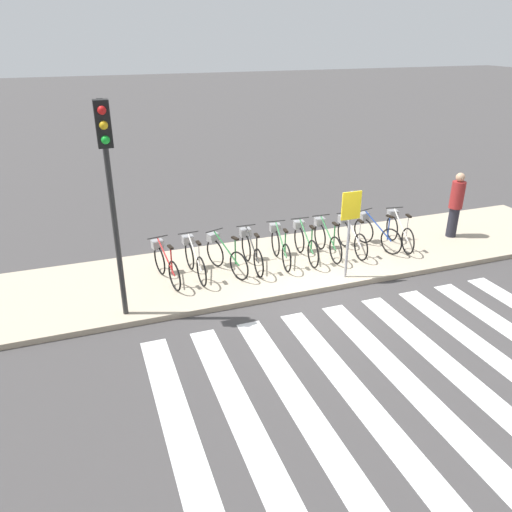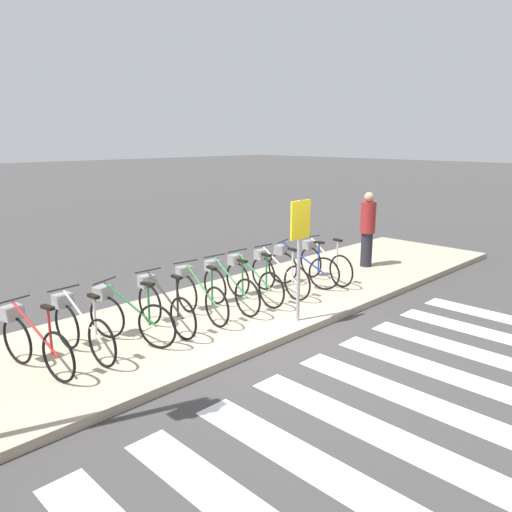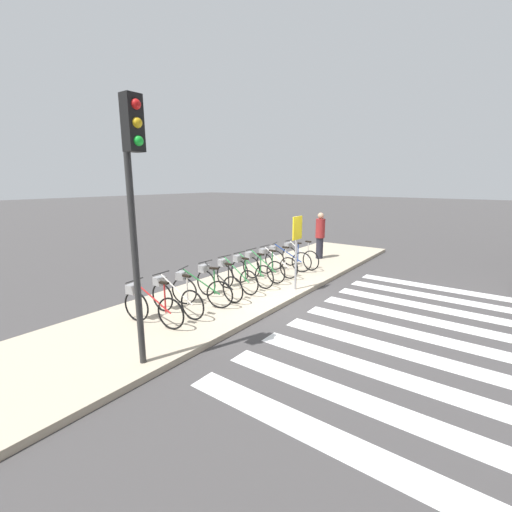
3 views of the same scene
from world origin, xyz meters
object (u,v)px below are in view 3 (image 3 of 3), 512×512
Objects in this scene: pedestrian at (320,235)px; parked_bicycle_1 at (174,296)px; parked_bicycle_4 at (234,275)px; parked_bicycle_7 at (274,262)px; parked_bicycle_9 at (298,255)px; parked_bicycle_3 at (216,282)px; parked_bicycle_0 at (149,304)px; traffic_light at (134,181)px; sign_post at (297,240)px; parked_bicycle_5 at (249,270)px; parked_bicycle_2 at (198,288)px; parked_bicycle_6 at (261,266)px; parked_bicycle_8 at (285,258)px.

parked_bicycle_1 is at bearing 179.65° from pedestrian.
parked_bicycle_4 and parked_bicycle_7 have the same top height.
pedestrian is at bearing 1.20° from parked_bicycle_9.
parked_bicycle_3 is at bearing -176.92° from parked_bicycle_4.
parked_bicycle_0 is at bearing -178.93° from parked_bicycle_4.
traffic_light is 4.97m from sign_post.
parked_bicycle_9 is at bearing -0.86° from parked_bicycle_1.
parked_bicycle_4 is at bearing 179.12° from parked_bicycle_5.
parked_bicycle_9 is at bearing -0.52° from parked_bicycle_2.
parked_bicycle_2 is (0.68, -0.04, 0.00)m from parked_bicycle_1.
pedestrian is 0.43× the size of traffic_light.
parked_bicycle_7 is at bearing 176.65° from parked_bicycle_9.
pedestrian reaches higher than parked_bicycle_4.
parked_bicycle_6 is 1.57m from sign_post.
traffic_light is at bearing -170.10° from parked_bicycle_9.
pedestrian is at bearing -0.35° from parked_bicycle_1.
parked_bicycle_8 is 0.98× the size of parked_bicycle_9.
traffic_light is at bearing -165.01° from parked_bicycle_6.
sign_post is (1.78, -1.22, 0.91)m from parked_bicycle_3.
parked_bicycle_8 is 0.77× the size of sign_post.
parked_bicycle_1 is 0.91× the size of pedestrian.
parked_bicycle_1 is 1.00× the size of parked_bicycle_3.
parked_bicycle_5 is at bearing -179.70° from parked_bicycle_8.
pedestrian reaches higher than parked_bicycle_0.
parked_bicycle_3 is 1.00× the size of parked_bicycle_6.
parked_bicycle_4 is 1.21m from parked_bicycle_6.
traffic_light reaches higher than parked_bicycle_1.
parked_bicycle_1 is at bearing 179.99° from parked_bicycle_7.
parked_bicycle_3 is at bearing 2.38° from parked_bicycle_2.
parked_bicycle_0 is 3.32m from parked_bicycle_5.
parked_bicycle_6 is at bearing 0.29° from parked_bicycle_4.
parked_bicycle_5 is at bearing 0.41° from parked_bicycle_1.
parked_bicycle_9 is at bearing 28.61° from sign_post.
parked_bicycle_8 is 2.15m from sign_post.
parked_bicycle_7 is 0.39× the size of traffic_light.
parked_bicycle_1 is 1.32m from parked_bicycle_3.
parked_bicycle_7 is (1.85, -0.03, 0.00)m from parked_bicycle_4.
parked_bicycle_4 is 0.90× the size of pedestrian.
pedestrian is at bearing -0.79° from parked_bicycle_7.
parked_bicycle_2 is at bearing -179.03° from parked_bicycle_8.
parked_bicycle_9 is (2.54, -0.10, 0.00)m from parked_bicycle_5.
parked_bicycle_7 is 1.72m from sign_post.
parked_bicycle_0 and parked_bicycle_6 have the same top height.
parked_bicycle_2 is 0.95× the size of parked_bicycle_5.
parked_bicycle_2 is 2.85m from sign_post.
traffic_light reaches higher than parked_bicycle_7.
parked_bicycle_1 is 0.68m from parked_bicycle_2.
parked_bicycle_5 is 1.60m from sign_post.
parked_bicycle_8 is at bearing 11.82° from traffic_light.
parked_bicycle_7 is (3.90, -0.00, 0.00)m from parked_bicycle_1.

